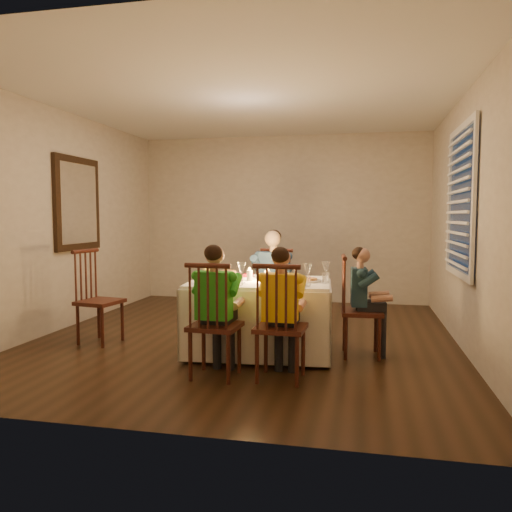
% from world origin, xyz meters
% --- Properties ---
extents(ground, '(5.00, 5.00, 0.00)m').
position_xyz_m(ground, '(0.00, 0.00, 0.00)').
color(ground, black).
rests_on(ground, ground).
extents(wall_left, '(0.02, 5.00, 2.60)m').
position_xyz_m(wall_left, '(-2.25, 0.00, 1.30)').
color(wall_left, beige).
rests_on(wall_left, ground).
extents(wall_right, '(0.02, 5.00, 2.60)m').
position_xyz_m(wall_right, '(2.25, 0.00, 1.30)').
color(wall_right, beige).
rests_on(wall_right, ground).
extents(wall_back, '(4.50, 0.02, 2.60)m').
position_xyz_m(wall_back, '(0.00, 2.50, 1.30)').
color(wall_back, beige).
rests_on(wall_back, ground).
extents(ceiling, '(5.00, 5.00, 0.00)m').
position_xyz_m(ceiling, '(0.00, 0.00, 2.60)').
color(ceiling, white).
rests_on(ceiling, wall_back).
extents(dining_table, '(1.45, 1.10, 0.69)m').
position_xyz_m(dining_table, '(0.27, -0.58, 0.51)').
color(dining_table, white).
rests_on(dining_table, ground).
extents(chair_adult, '(0.43, 0.42, 0.98)m').
position_xyz_m(chair_adult, '(0.27, 0.16, 0.00)').
color(chair_adult, black).
rests_on(chair_adult, ground).
extents(chair_near_left, '(0.42, 0.40, 0.98)m').
position_xyz_m(chair_near_left, '(0.06, -1.38, 0.00)').
color(chair_near_left, black).
rests_on(chair_near_left, ground).
extents(chair_near_right, '(0.42, 0.40, 0.98)m').
position_xyz_m(chair_near_right, '(0.60, -1.33, 0.00)').
color(chair_near_right, black).
rests_on(chair_near_right, ground).
extents(chair_end, '(0.41, 0.43, 0.98)m').
position_xyz_m(chair_end, '(1.25, -0.48, 0.00)').
color(chair_end, black).
rests_on(chair_end, ground).
extents(chair_extra, '(0.45, 0.47, 1.00)m').
position_xyz_m(chair_extra, '(-1.47, -0.55, 0.00)').
color(chair_extra, black).
rests_on(chair_extra, ground).
extents(adult, '(0.46, 0.43, 1.19)m').
position_xyz_m(adult, '(0.27, 0.16, 0.00)').
color(adult, navy).
rests_on(adult, ground).
extents(child_green, '(0.40, 0.37, 1.11)m').
position_xyz_m(child_green, '(0.06, -1.38, 0.00)').
color(child_green, green).
rests_on(child_green, ground).
extents(child_yellow, '(0.39, 0.36, 1.10)m').
position_xyz_m(child_yellow, '(0.60, -1.33, 0.00)').
color(child_yellow, yellow).
rests_on(child_yellow, ground).
extents(child_teal, '(0.34, 0.37, 1.05)m').
position_xyz_m(child_teal, '(1.25, -0.48, 0.00)').
color(child_teal, '#1C3646').
rests_on(child_teal, ground).
extents(setting_adult, '(0.28, 0.28, 0.02)m').
position_xyz_m(setting_adult, '(0.27, -0.26, 0.73)').
color(setting_adult, white).
rests_on(setting_adult, dining_table).
extents(setting_green, '(0.28, 0.28, 0.02)m').
position_xyz_m(setting_green, '(-0.02, -0.86, 0.73)').
color(setting_green, white).
rests_on(setting_green, dining_table).
extents(setting_yellow, '(0.28, 0.28, 0.02)m').
position_xyz_m(setting_yellow, '(0.59, -0.83, 0.73)').
color(setting_yellow, white).
rests_on(setting_yellow, dining_table).
extents(setting_teal, '(0.28, 0.28, 0.02)m').
position_xyz_m(setting_teal, '(0.74, -0.55, 0.73)').
color(setting_teal, white).
rests_on(setting_teal, dining_table).
extents(candle_left, '(0.06, 0.06, 0.10)m').
position_xyz_m(candle_left, '(0.17, -0.59, 0.77)').
color(candle_left, white).
rests_on(candle_left, dining_table).
extents(candle_right, '(0.06, 0.06, 0.10)m').
position_xyz_m(candle_right, '(0.35, -0.57, 0.77)').
color(candle_right, white).
rests_on(candle_right, dining_table).
extents(squash, '(0.09, 0.09, 0.09)m').
position_xyz_m(squash, '(-0.35, -0.34, 0.76)').
color(squash, yellow).
rests_on(squash, dining_table).
extents(orange_fruit, '(0.08, 0.08, 0.08)m').
position_xyz_m(orange_fruit, '(0.49, -0.51, 0.76)').
color(orange_fruit, orange).
rests_on(orange_fruit, dining_table).
extents(serving_bowl, '(0.27, 0.27, 0.05)m').
position_xyz_m(serving_bowl, '(-0.10, -0.35, 0.74)').
color(serving_bowl, white).
rests_on(serving_bowl, dining_table).
extents(wall_mirror, '(0.06, 0.95, 1.15)m').
position_xyz_m(wall_mirror, '(-2.22, 0.30, 1.50)').
color(wall_mirror, black).
rests_on(wall_mirror, wall_left).
extents(window_blinds, '(0.07, 1.34, 1.54)m').
position_xyz_m(window_blinds, '(2.21, 0.10, 1.50)').
color(window_blinds, '#0D1D37').
rests_on(window_blinds, wall_right).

